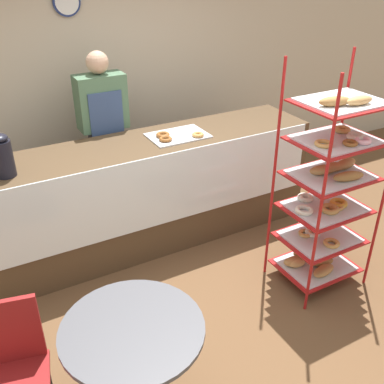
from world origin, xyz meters
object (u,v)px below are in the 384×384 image
Objects in this scene: person_worker at (105,136)px; cafe_table at (134,351)px; coffee_carafe at (2,156)px; pastry_rack at (327,194)px; cafe_chair at (9,365)px; donut_tray_counter at (176,136)px.

cafe_table is at bearing -106.01° from person_worker.
coffee_carafe reaches higher than cafe_table.
pastry_rack reaches higher than cafe_table.
coffee_carafe is (-0.32, 1.52, 0.60)m from cafe_table.
cafe_chair is at bearing -174.06° from pastry_rack.
cafe_table is 2.40× the size of coffee_carafe.
person_worker is 5.27× the size of coffee_carafe.
donut_tray_counter is at bearing 120.88° from pastry_rack.
donut_tray_counter is (1.67, 1.37, 0.45)m from cafe_chair.
cafe_chair is (-1.20, -1.89, -0.35)m from person_worker.
person_worker is 2.22m from cafe_table.
pastry_rack is 1.82m from cafe_table.
person_worker is 2.26m from cafe_chair.
cafe_table is 1.66m from coffee_carafe.
cafe_table is 0.63m from cafe_chair.
pastry_rack is 5.68× the size of coffee_carafe.
cafe_chair reaches higher than cafe_table.
person_worker is 3.31× the size of donut_tray_counter.
person_worker is 1.12m from coffee_carafe.
person_worker is 1.87× the size of cafe_chair.
cafe_chair is at bearing -140.49° from donut_tray_counter.
coffee_carafe is (-0.92, -0.59, 0.23)m from person_worker.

